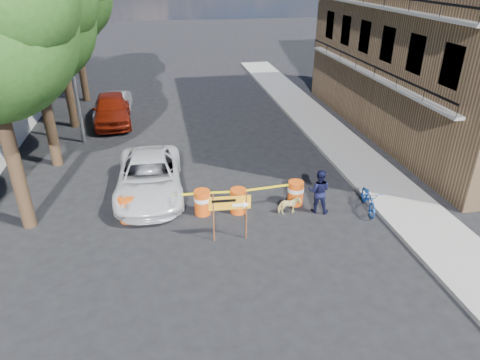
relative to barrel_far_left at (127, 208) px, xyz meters
name	(u,v)px	position (x,y,z in m)	size (l,w,h in m)	color
ground	(240,237)	(3.57, -1.72, -0.47)	(120.00, 120.00, 0.00)	black
sidewalk_east	(346,150)	(9.77, 4.28, -0.40)	(2.40, 40.00, 0.15)	gray
apartment_building	(459,8)	(15.57, 6.28, 5.53)	(8.00, 16.00, 12.00)	#946E4B
tree_mid_a	(29,19)	(-3.16, 5.28, 5.53)	(5.25, 5.00, 8.68)	#332316
streetlamp	(70,51)	(-2.36, 7.78, 3.90)	(1.25, 0.18, 8.00)	gray
barrel_far_left	(127,208)	(0.00, 0.00, 0.00)	(0.58, 0.58, 0.90)	#CC3D0C
barrel_mid_left	(202,202)	(2.56, -0.03, 0.00)	(0.58, 0.58, 0.90)	#CC3D0C
barrel_mid_right	(238,200)	(3.81, -0.15, 0.00)	(0.58, 0.58, 0.90)	#CC3D0C
barrel_far_right	(295,192)	(5.95, 0.03, 0.00)	(0.58, 0.58, 0.90)	#CC3D0C
detour_sign	(235,206)	(3.39, -1.80, 0.74)	(1.30, 0.25, 1.67)	#592D19
pedestrian	(319,191)	(6.57, -0.63, 0.34)	(0.78, 0.61, 1.61)	black
bicycle	(370,189)	(8.37, -0.87, 0.38)	(0.59, 0.89, 1.70)	#13429E
dog	(289,206)	(5.53, -0.61, -0.15)	(0.35, 0.77, 0.65)	#E8D685
suv_white	(149,177)	(0.77, 1.78, 0.25)	(2.39, 5.18, 1.44)	silver
sedan_red	(112,109)	(-1.23, 10.46, 0.33)	(1.90, 4.73, 1.61)	maroon
sedan_silver	(113,106)	(-1.23, 11.47, 0.20)	(1.42, 4.07, 1.34)	#ABACB2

